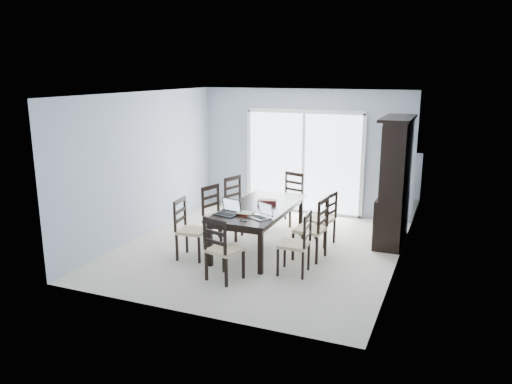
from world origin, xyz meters
TOP-DOWN VIEW (x-y plane):
  - floor at (0.00, 0.00)m, footprint 5.00×5.00m
  - ceiling at (0.00, 0.00)m, footprint 5.00×5.00m
  - back_wall at (0.00, 2.50)m, footprint 4.50×0.02m
  - wall_left at (-2.25, 0.00)m, footprint 0.02×5.00m
  - wall_right at (2.25, 0.00)m, footprint 0.02×5.00m
  - balcony at (0.00, 3.50)m, footprint 4.50×2.00m
  - railing at (0.00, 4.50)m, footprint 4.50×0.06m
  - dining_table at (0.00, 0.00)m, footprint 1.00×2.20m
  - china_hutch at (2.02, 1.25)m, footprint 0.50×1.38m
  - sliding_door at (0.00, 2.48)m, footprint 2.52×0.05m
  - chair_left_near at (-0.94, -0.81)m, footprint 0.48×0.46m
  - chair_left_mid at (-0.86, 0.06)m, footprint 0.55×0.54m
  - chair_left_far at (-0.78, 0.81)m, footprint 0.57×0.56m
  - chair_right_near at (0.96, -0.78)m, footprint 0.45×0.44m
  - chair_right_mid at (1.01, -0.11)m, footprint 0.49×0.48m
  - chair_right_far at (0.97, 0.62)m, footprint 0.50×0.49m
  - chair_end_near at (-0.01, -1.47)m, footprint 0.52×0.53m
  - chair_end_far at (-0.00, 1.67)m, footprint 0.54×0.55m
  - laptop_dark at (-0.29, -0.68)m, footprint 0.40×0.32m
  - laptop_silver at (0.25, -0.63)m, footprint 0.39×0.35m
  - book_stack at (-0.02, -0.56)m, footprint 0.26×0.20m
  - cell_phone at (0.09, -0.88)m, footprint 0.10×0.06m
  - game_box at (0.07, 0.18)m, footprint 0.34×0.23m
  - hot_tub at (-0.92, 3.40)m, footprint 1.86×1.67m

SIDE VIEW (x-z plane):
  - balcony at x=0.00m, z-range -0.10..0.00m
  - floor at x=0.00m, z-range 0.00..0.00m
  - hot_tub at x=-0.92m, z-range 0.00..0.94m
  - railing at x=0.00m, z-range 0.00..1.10m
  - chair_right_far at x=0.97m, z-range 0.03..1.12m
  - chair_right_near at x=0.96m, z-range 0.03..1.14m
  - chair_end_near at x=-0.01m, z-range 0.03..1.15m
  - chair_left_near at x=-0.94m, z-range 0.03..1.16m
  - chair_end_far at x=0.00m, z-range 0.03..1.19m
  - chair_left_mid at x=-0.86m, z-range 0.03..1.19m
  - chair_left_far at x=-0.78m, z-range 0.03..1.21m
  - chair_right_mid at x=1.01m, z-range 0.03..1.22m
  - dining_table at x=0.00m, z-range 0.30..1.05m
  - cell_phone at x=0.09m, z-range 0.75..0.76m
  - book_stack at x=-0.02m, z-range 0.75..0.79m
  - game_box at x=0.07m, z-range 0.75..0.83m
  - laptop_silver at x=0.25m, z-range 0.69..0.91m
  - laptop_dark at x=-0.29m, z-range 0.69..0.93m
  - china_hutch at x=2.02m, z-range -0.03..2.17m
  - sliding_door at x=0.00m, z-range 0.00..2.18m
  - back_wall at x=0.00m, z-range 0.00..2.60m
  - wall_left at x=-2.25m, z-range 0.00..2.60m
  - wall_right at x=2.25m, z-range 0.00..2.60m
  - ceiling at x=0.00m, z-range 2.60..2.60m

